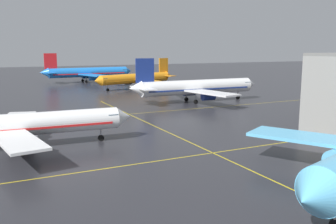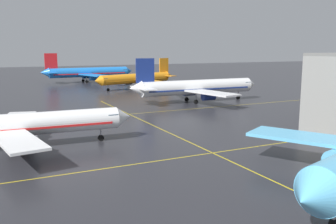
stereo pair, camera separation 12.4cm
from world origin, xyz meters
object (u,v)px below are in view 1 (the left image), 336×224
airliner_second_row (19,125)px  airliner_far_left_stand (136,78)px  airliner_third_row (196,87)px  airliner_far_right_stand (88,72)px

airliner_second_row → airliner_far_left_stand: (44.98, 68.95, 0.15)m
airliner_third_row → airliner_far_left_stand: airliner_third_row is taller
airliner_third_row → airliner_second_row: bearing=-147.9°
airliner_second_row → airliner_far_left_stand: 82.32m
airliner_third_row → airliner_far_right_stand: bearing=99.3°
airliner_third_row → airliner_far_left_stand: bearing=92.7°
airliner_second_row → airliner_third_row: 55.30m
airliner_second_row → airliner_third_row: airliner_third_row is taller
airliner_second_row → airliner_far_right_stand: size_ratio=0.83×
airliner_second_row → airliner_third_row: (46.84, 29.40, 0.57)m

